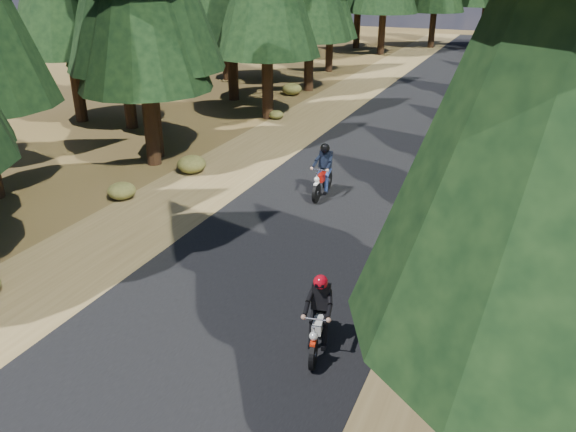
# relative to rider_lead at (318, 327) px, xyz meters

# --- Properties ---
(ground) EXTENTS (120.00, 120.00, 0.00)m
(ground) POSITION_rel_rider_lead_xyz_m (-1.94, 1.61, -0.50)
(ground) COLOR #49361A
(ground) RESTS_ON ground
(road) EXTENTS (6.00, 100.00, 0.01)m
(road) POSITION_rel_rider_lead_xyz_m (-1.94, 6.61, -0.49)
(road) COLOR black
(road) RESTS_ON ground
(shoulder_l) EXTENTS (3.20, 100.00, 0.01)m
(shoulder_l) POSITION_rel_rider_lead_xyz_m (-6.54, 6.61, -0.50)
(shoulder_l) COLOR brown
(shoulder_l) RESTS_ON ground
(shoulder_r) EXTENTS (3.20, 100.00, 0.01)m
(shoulder_r) POSITION_rel_rider_lead_xyz_m (2.66, 6.61, -0.50)
(shoulder_r) COLOR brown
(shoulder_r) RESTS_ON ground
(understory_shrubs) EXTENTS (16.10, 29.79, 0.65)m
(understory_shrubs) POSITION_rel_rider_lead_xyz_m (-1.24, 8.98, -0.22)
(understory_shrubs) COLOR #474C1E
(understory_shrubs) RESTS_ON ground
(rider_lead) EXTENTS (0.81, 1.72, 1.48)m
(rider_lead) POSITION_rel_rider_lead_xyz_m (0.00, 0.00, 0.00)
(rider_lead) COLOR beige
(rider_lead) RESTS_ON road
(rider_follow) EXTENTS (0.62, 1.84, 1.62)m
(rider_follow) POSITION_rel_rider_lead_xyz_m (-2.56, 7.25, 0.05)
(rider_follow) COLOR maroon
(rider_follow) RESTS_ON road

